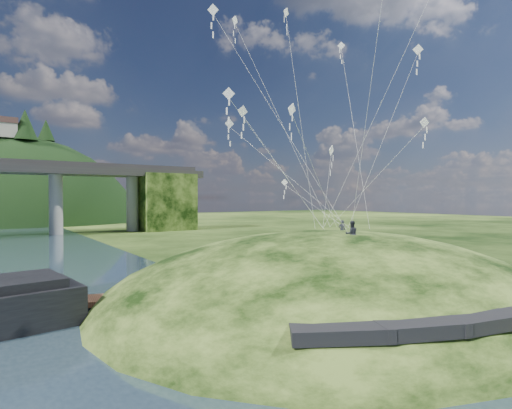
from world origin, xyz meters
TOP-DOWN VIEW (x-y plane):
  - ground at (0.00, 0.00)m, footprint 320.00×320.00m
  - grass_hill at (8.00, 2.00)m, footprint 36.00×32.00m
  - footpath at (7.46, -9.74)m, footprint 22.29×5.84m
  - wooden_dock at (-2.62, 7.77)m, footprint 14.98×6.91m
  - kite_flyers at (8.62, 0.67)m, footprint 3.13×3.85m
  - kite_swarm at (6.99, 4.04)m, footprint 17.91×18.32m

SIDE VIEW (x-z plane):
  - grass_hill at x=8.00m, z-range -8.00..5.00m
  - ground at x=0.00m, z-range 0.00..0.00m
  - wooden_dock at x=-2.62m, z-range -0.06..1.01m
  - footpath at x=7.46m, z-range 1.67..2.50m
  - kite_flyers at x=8.62m, z-range 4.90..6.80m
  - kite_swarm at x=6.99m, z-range 8.29..25.98m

